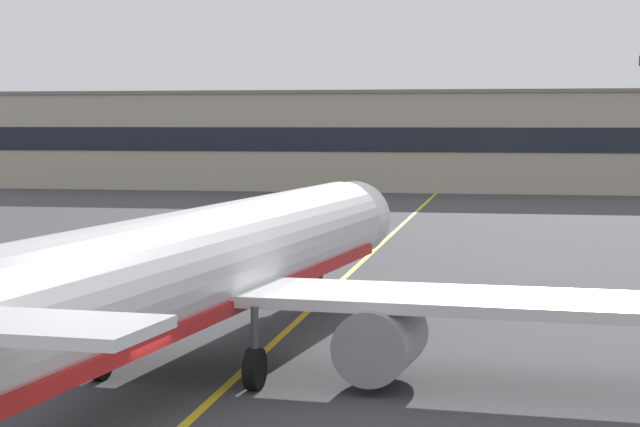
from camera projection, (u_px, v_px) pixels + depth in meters
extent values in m
cube|color=yellow|center=(337.00, 284.00, 60.83)|extent=(6.83, 179.89, 0.01)
cylinder|color=white|center=(199.00, 266.00, 39.33)|extent=(6.71, 36.19, 3.80)
cone|color=white|center=(348.00, 220.00, 57.84)|extent=(3.81, 2.88, 3.61)
cube|color=red|center=(199.00, 298.00, 39.41)|extent=(6.40, 33.31, 0.44)
cube|color=black|center=(337.00, 209.00, 55.97)|extent=(2.93, 1.33, 0.60)
cube|color=white|center=(206.00, 290.00, 39.97)|extent=(32.28, 7.38, 0.36)
cylinder|color=gray|center=(24.00, 322.00, 40.80)|extent=(2.58, 3.77, 2.30)
cylinder|color=black|center=(51.00, 314.00, 42.57)|extent=(1.96, 0.34, 1.95)
cylinder|color=gray|center=(381.00, 340.00, 37.41)|extent=(2.58, 3.77, 2.30)
cylinder|color=black|center=(394.00, 331.00, 39.19)|extent=(1.96, 0.34, 1.95)
cylinder|color=#4C4C51|center=(320.00, 274.00, 53.39)|extent=(0.24, 0.24, 1.60)
cylinder|color=black|center=(320.00, 297.00, 53.47)|extent=(0.47, 0.93, 0.90)
cylinder|color=#4C4C51|center=(99.00, 325.00, 38.25)|extent=(0.24, 0.24, 1.60)
cylinder|color=black|center=(100.00, 360.00, 38.34)|extent=(0.50, 1.33, 1.30)
cylinder|color=#4C4C51|center=(255.00, 333.00, 36.83)|extent=(0.24, 0.24, 1.60)
cylinder|color=black|center=(255.00, 369.00, 36.92)|extent=(0.50, 1.33, 1.30)
cone|color=orange|center=(344.00, 296.00, 55.07)|extent=(0.36, 0.36, 0.55)
cylinder|color=white|center=(344.00, 295.00, 55.07)|extent=(0.23, 0.23, 0.07)
cube|color=orange|center=(344.00, 301.00, 55.09)|extent=(0.44, 0.44, 0.03)
cube|color=#B2A893|center=(520.00, 143.00, 141.06)|extent=(135.18, 12.00, 11.43)
cube|color=black|center=(518.00, 140.00, 135.11)|extent=(129.77, 0.12, 2.80)
cube|color=gray|center=(520.00, 92.00, 140.60)|extent=(135.58, 12.40, 0.40)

